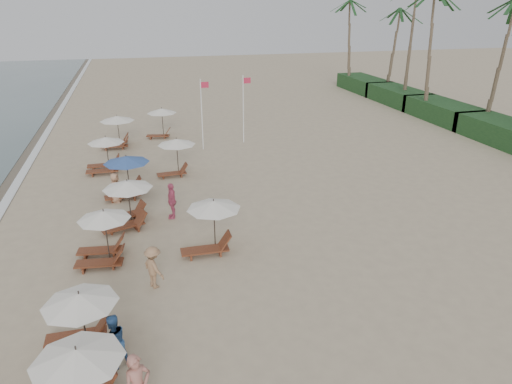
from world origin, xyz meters
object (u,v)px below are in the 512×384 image
object	(u,v)px
lounger_station_5	(104,155)
inland_station_2	(160,118)
beachgoer_far_b	(116,187)
inland_station_0	(210,222)
lounger_station_3	(124,204)
flag_pole_near	(202,111)
beachgoer_mid_b	(154,267)
lounger_station_2	(101,237)
inland_station_1	(175,152)
lounger_station_4	(124,175)
beachgoer_mid_a	(113,342)
lounger_station_1	(76,323)
beachgoer_far_a	(172,201)
lounger_station_6	(116,130)

from	to	relation	value
lounger_station_5	inland_station_2	distance (m)	8.01
beachgoer_far_b	inland_station_0	bearing A→B (deg)	-133.03
lounger_station_3	flag_pole_near	distance (m)	12.41
inland_station_0	flag_pole_near	size ratio (longest dim) A/B	0.55
inland_station_0	beachgoer_mid_b	world-z (taller)	inland_station_0
lounger_station_2	lounger_station_3	distance (m)	3.21
lounger_station_2	inland_station_1	xyz separation A→B (m)	(3.82, 9.28, 0.41)
inland_station_1	beachgoer_mid_b	world-z (taller)	inland_station_1
lounger_station_4	beachgoer_mid_a	distance (m)	12.84
lounger_station_1	beachgoer_far_a	distance (m)	9.38
lounger_station_2	lounger_station_5	distance (m)	11.07
lounger_station_6	beachgoer_far_a	distance (m)	13.18
lounger_station_3	inland_station_2	size ratio (longest dim) A/B	1.03
beachgoer_far_a	lounger_station_1	bearing A→B (deg)	-12.57
lounger_station_4	beachgoer_far_a	world-z (taller)	lounger_station_4
lounger_station_5	inland_station_0	world-z (taller)	inland_station_0
beachgoer_mid_b	beachgoer_far_b	size ratio (longest dim) A/B	1.02
lounger_station_2	lounger_station_5	bearing A→B (deg)	91.67
lounger_station_5	inland_station_1	size ratio (longest dim) A/B	0.99
lounger_station_2	beachgoer_far_b	size ratio (longest dim) A/B	1.51
lounger_station_2	lounger_station_4	distance (m)	6.81
lounger_station_4	beachgoer_far_b	world-z (taller)	lounger_station_4
lounger_station_6	beachgoer_far_b	xyz separation A→B (m)	(0.11, -10.19, -0.43)
inland_station_1	inland_station_2	size ratio (longest dim) A/B	0.99
beachgoer_mid_a	inland_station_0	bearing A→B (deg)	-150.05
inland_station_0	inland_station_2	world-z (taller)	same
lounger_station_6	beachgoer_mid_a	size ratio (longest dim) A/B	1.53
lounger_station_6	flag_pole_near	size ratio (longest dim) A/B	0.53
lounger_station_1	lounger_station_4	world-z (taller)	lounger_station_4
inland_station_2	flag_pole_near	distance (m)	4.85
beachgoer_far_b	lounger_station_6	bearing A→B (deg)	16.61
inland_station_2	inland_station_0	bearing A→B (deg)	-87.84
lounger_station_5	beachgoer_mid_b	size ratio (longest dim) A/B	1.53
lounger_station_4	beachgoer_mid_b	xyz separation A→B (m)	(0.98, -9.08, -0.40)
lounger_station_1	lounger_station_6	size ratio (longest dim) A/B	0.93
lounger_station_1	inland_station_0	distance (m)	6.87
lounger_station_4	beachgoer_far_a	xyz separation A→B (m)	(2.17, -3.36, -0.32)
beachgoer_mid_a	flag_pole_near	world-z (taller)	flag_pole_near
beachgoer_mid_b	beachgoer_far_b	distance (m)	8.54
lounger_station_5	flag_pole_near	bearing A→B (deg)	25.25
lounger_station_6	flag_pole_near	world-z (taller)	flag_pole_near
lounger_station_2	inland_station_2	xyz separation A→B (m)	(3.59, 18.04, 0.41)
flag_pole_near	beachgoer_mid_a	bearing A→B (deg)	-105.70
lounger_station_1	lounger_station_5	distance (m)	16.37
lounger_station_6	inland_station_2	distance (m)	3.74
inland_station_2	lounger_station_3	bearing A→B (deg)	-100.22
beachgoer_far_a	flag_pole_near	xyz separation A→B (m)	(3.19, 10.78, 1.81)
beachgoer_mid_a	beachgoer_far_a	distance (m)	9.79
lounger_station_6	beachgoer_far_b	size ratio (longest dim) A/B	1.62
inland_station_0	beachgoer_mid_a	world-z (taller)	inland_station_0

